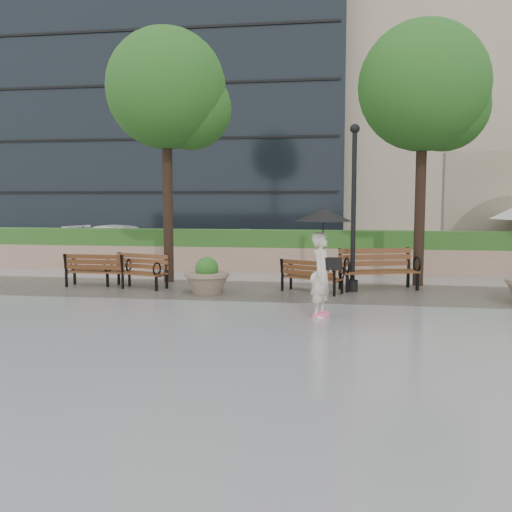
# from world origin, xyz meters

# --- Properties ---
(ground) EXTENTS (100.00, 100.00, 0.00)m
(ground) POSITION_xyz_m (0.00, 0.00, 0.00)
(ground) COLOR gray
(ground) RESTS_ON ground
(cobble_strip) EXTENTS (28.00, 3.20, 0.01)m
(cobble_strip) POSITION_xyz_m (0.00, 3.00, 0.01)
(cobble_strip) COLOR #383330
(cobble_strip) RESTS_ON ground
(hedge_wall) EXTENTS (24.00, 0.80, 1.35)m
(hedge_wall) POSITION_xyz_m (0.00, 7.00, 0.66)
(hedge_wall) COLOR tan
(hedge_wall) RESTS_ON ground
(asphalt_street) EXTENTS (40.00, 7.00, 0.00)m
(asphalt_street) POSITION_xyz_m (0.00, 11.00, 0.00)
(asphalt_street) COLOR black
(asphalt_street) RESTS_ON ground
(bldg_glass) EXTENTS (20.00, 10.00, 25.00)m
(bldg_glass) POSITION_xyz_m (-9.00, 22.00, 12.50)
(bldg_glass) COLOR black
(bldg_glass) RESTS_ON ground
(bldg_stone) EXTENTS (18.00, 10.00, 20.00)m
(bldg_stone) POSITION_xyz_m (10.00, 23.00, 10.00)
(bldg_stone) COLOR tan
(bldg_stone) RESTS_ON ground
(bench_0) EXTENTS (1.68, 0.69, 0.89)m
(bench_0) POSITION_xyz_m (-5.52, 3.02, 0.27)
(bench_0) COLOR brown
(bench_0) RESTS_ON ground
(bench_1) EXTENTS (1.77, 1.12, 0.89)m
(bench_1) POSITION_xyz_m (-4.41, 2.97, 0.27)
(bench_1) COLOR brown
(bench_1) RESTS_ON ground
(bench_2) EXTENTS (1.65, 1.22, 0.83)m
(bench_2) POSITION_xyz_m (0.19, 2.89, 0.25)
(bench_2) COLOR brown
(bench_2) RESTS_ON ground
(bench_3) EXTENTS (2.11, 1.37, 1.06)m
(bench_3) POSITION_xyz_m (1.88, 3.59, 0.32)
(bench_3) COLOR brown
(bench_3) RESTS_ON ground
(planter_left) EXTENTS (1.10, 1.10, 0.93)m
(planter_left) POSITION_xyz_m (-2.36, 2.31, 0.36)
(planter_left) COLOR #7F6B56
(planter_left) RESTS_ON ground
(lamppost) EXTENTS (0.28, 0.28, 4.20)m
(lamppost) POSITION_xyz_m (1.21, 3.25, 1.86)
(lamppost) COLOR black
(lamppost) RESTS_ON ground
(tree_0) EXTENTS (3.40, 3.30, 7.03)m
(tree_0) POSITION_xyz_m (-3.77, 4.28, 5.23)
(tree_0) COLOR black
(tree_0) RESTS_ON ground
(tree_1) EXTENTS (3.50, 3.41, 7.02)m
(tree_1) POSITION_xyz_m (3.15, 4.62, 5.17)
(tree_1) COLOR black
(tree_1) RESTS_ON ground
(car_left) EXTENTS (4.84, 2.43, 1.35)m
(car_left) POSITION_xyz_m (-7.34, 9.69, 0.67)
(car_left) COLOR white
(car_left) RESTS_ON ground
(car_right) EXTENTS (3.78, 1.75, 1.20)m
(car_right) POSITION_xyz_m (-2.36, 9.81, 0.60)
(car_right) COLOR white
(car_right) RESTS_ON ground
(pedestrian) EXTENTS (1.18, 1.18, 2.16)m
(pedestrian) POSITION_xyz_m (0.55, -0.01, 1.32)
(pedestrian) COLOR beige
(pedestrian) RESTS_ON ground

